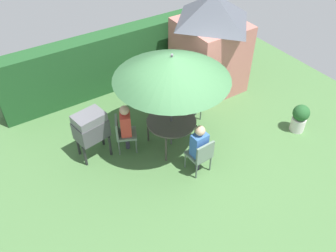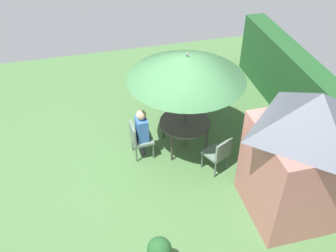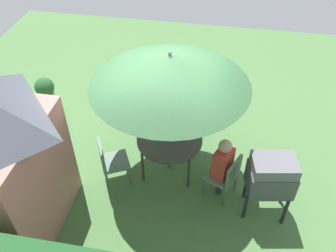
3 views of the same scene
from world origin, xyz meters
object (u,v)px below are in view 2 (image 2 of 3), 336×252
(garden_shed, at_px, (305,155))
(patio_table, at_px, (185,124))
(chair_toward_hedge, at_px, (219,153))
(patio_umbrella, at_px, (187,67))
(chair_near_shed, at_px, (191,101))
(chair_far_side, at_px, (139,138))
(person_in_red, at_px, (191,94))
(person_in_blue, at_px, (142,128))
(bbq_grill, at_px, (191,76))

(garden_shed, bearing_deg, patio_table, -145.63)
(garden_shed, xyz_separation_m, chair_toward_hedge, (-1.33, -1.08, -0.88))
(patio_umbrella, relative_size, chair_near_shed, 2.80)
(chair_near_shed, xyz_separation_m, chair_toward_hedge, (2.00, 0.01, 0.00))
(patio_umbrella, height_order, chair_far_side, patio_umbrella)
(chair_far_side, height_order, person_in_red, person_in_red)
(chair_far_side, height_order, person_in_blue, person_in_blue)
(garden_shed, relative_size, chair_near_shed, 3.06)
(garden_shed, bearing_deg, patio_umbrella, -145.63)
(patio_umbrella, relative_size, chair_far_side, 2.80)
(patio_table, height_order, chair_near_shed, chair_near_shed)
(chair_near_shed, xyz_separation_m, person_in_red, (0.08, -0.04, 0.26))
(patio_table, bearing_deg, person_in_blue, -87.18)
(bbq_grill, xyz_separation_m, chair_near_shed, (0.67, -0.19, -0.33))
(patio_table, height_order, person_in_blue, person_in_blue)
(bbq_grill, relative_size, person_in_red, 0.95)
(garden_shed, distance_m, chair_near_shed, 3.62)
(garden_shed, height_order, person_in_red, garden_shed)
(chair_near_shed, bearing_deg, garden_shed, 18.12)
(patio_umbrella, bearing_deg, chair_toward_hedge, 26.93)
(chair_near_shed, xyz_separation_m, chair_far_side, (1.09, -1.58, 0.00))
(bbq_grill, height_order, chair_toward_hedge, bbq_grill)
(chair_far_side, bearing_deg, chair_near_shed, 124.71)
(garden_shed, relative_size, patio_table, 2.36)
(garden_shed, height_order, patio_table, garden_shed)
(bbq_grill, distance_m, chair_toward_hedge, 2.70)
(patio_table, distance_m, chair_near_shed, 1.15)
(bbq_grill, bearing_deg, chair_near_shed, -15.77)
(garden_shed, distance_m, person_in_blue, 3.48)
(patio_table, xyz_separation_m, person_in_red, (-0.96, 0.44, 0.12))
(patio_table, relative_size, chair_near_shed, 1.29)
(patio_umbrella, relative_size, chair_toward_hedge, 2.80)
(person_in_blue, bearing_deg, person_in_red, 124.77)
(chair_near_shed, distance_m, person_in_blue, 1.86)
(chair_near_shed, bearing_deg, patio_table, -24.86)
(bbq_grill, bearing_deg, garden_shed, 12.69)
(patio_umbrella, bearing_deg, person_in_red, 155.14)
(chair_far_side, xyz_separation_m, person_in_red, (-1.01, 1.54, 0.26))
(chair_near_shed, bearing_deg, chair_far_side, -55.29)
(person_in_red, bearing_deg, chair_toward_hedge, 1.37)
(bbq_grill, bearing_deg, chair_far_side, -45.04)
(chair_far_side, relative_size, chair_toward_hedge, 1.00)
(bbq_grill, relative_size, person_in_blue, 0.95)
(garden_shed, xyz_separation_m, patio_table, (-2.30, -1.57, -0.74))
(chair_toward_hedge, distance_m, person_in_blue, 1.78)
(patio_table, bearing_deg, garden_shed, 34.37)
(bbq_grill, xyz_separation_m, chair_toward_hedge, (2.68, -0.18, -0.33))
(patio_table, relative_size, person_in_red, 0.92)
(garden_shed, distance_m, patio_table, 2.88)
(person_in_red, xyz_separation_m, person_in_blue, (1.01, -1.45, 0.00))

